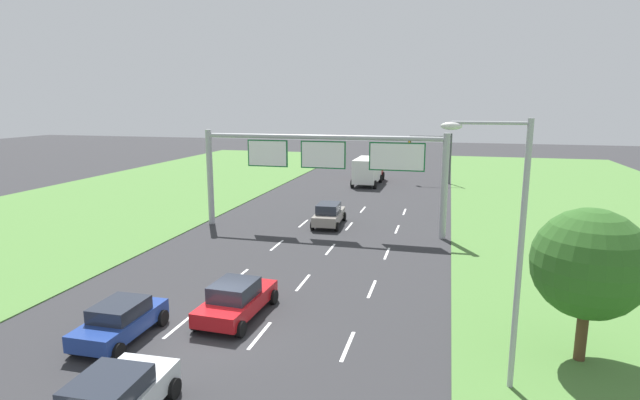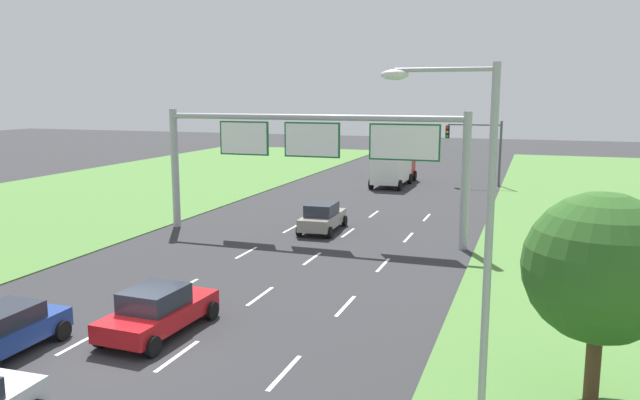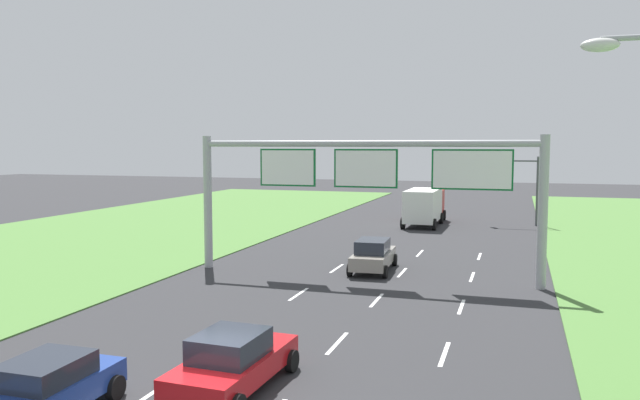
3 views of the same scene
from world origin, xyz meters
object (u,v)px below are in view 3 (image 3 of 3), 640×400
at_px(car_near_red, 46,388).
at_px(car_far_ahead, 373,255).
at_px(car_mid_lane, 233,361).
at_px(sign_gantry, 368,178).
at_px(traffic_light_mast, 513,178).
at_px(box_truck, 425,205).

distance_m(car_near_red, car_far_ahead, 19.85).
relative_size(car_mid_lane, sign_gantry, 0.26).
bearing_deg(traffic_light_mast, car_near_red, -103.82).
bearing_deg(box_truck, car_far_ahead, -88.95).
bearing_deg(car_near_red, sign_gantry, 78.10).
height_order(car_near_red, traffic_light_mast, traffic_light_mast).
relative_size(car_near_red, car_mid_lane, 0.88).
bearing_deg(traffic_light_mast, car_mid_lane, -99.90).
xyz_separation_m(car_mid_lane, car_far_ahead, (0.06, 16.56, 0.06)).
relative_size(box_truck, sign_gantry, 0.45).
bearing_deg(car_far_ahead, car_mid_lane, -93.00).
height_order(box_truck, sign_gantry, sign_gantry).
distance_m(car_mid_lane, car_far_ahead, 16.56).
relative_size(car_far_ahead, box_truck, 0.58).
bearing_deg(traffic_light_mast, car_far_ahead, -106.95).
xyz_separation_m(car_mid_lane, box_truck, (-0.11, 36.27, 0.84)).
distance_m(box_truck, traffic_light_mast, 7.44).
xyz_separation_m(car_mid_lane, traffic_light_mast, (6.68, 38.29, 3.08)).
distance_m(sign_gantry, traffic_light_mast, 24.32).
relative_size(car_mid_lane, box_truck, 0.59).
bearing_deg(car_far_ahead, traffic_light_mast, 70.24).
xyz_separation_m(car_near_red, box_truck, (3.36, 39.25, 0.87)).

